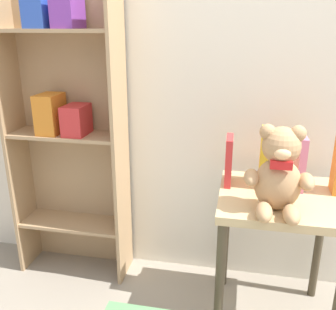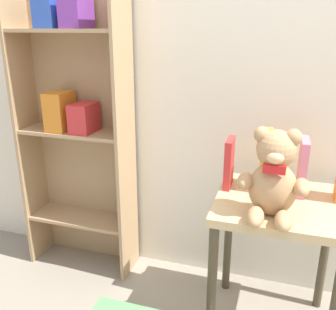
{
  "view_description": "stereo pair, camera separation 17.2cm",
  "coord_description": "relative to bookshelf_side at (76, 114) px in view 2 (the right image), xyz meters",
  "views": [
    {
      "loc": [
        -0.07,
        -0.64,
        1.36
      ],
      "look_at": [
        -0.4,
        0.96,
        0.8
      ],
      "focal_mm": 40.0,
      "sensor_mm": 36.0,
      "label": 1
    },
    {
      "loc": [
        0.09,
        -0.59,
        1.36
      ],
      "look_at": [
        -0.4,
        0.96,
        0.8
      ],
      "focal_mm": 40.0,
      "sensor_mm": 36.0,
      "label": 2
    }
  ],
  "objects": [
    {
      "name": "book_standing_yellow",
      "position": [
        1.02,
        -0.14,
        -0.11
      ],
      "size": [
        0.04,
        0.14,
        0.27
      ],
      "primitive_type": "cube",
      "rotation": [
        0.0,
        0.0,
        -0.03
      ],
      "color": "gold",
      "rests_on": "display_table"
    },
    {
      "name": "book_standing_red",
      "position": [
        0.86,
        -0.16,
        -0.13
      ],
      "size": [
        0.03,
        0.14,
        0.22
      ],
      "primitive_type": "cube",
      "rotation": [
        0.0,
        0.0,
        0.02
      ],
      "color": "red",
      "rests_on": "display_table"
    },
    {
      "name": "wall_back",
      "position": [
        0.99,
        0.13,
        0.34
      ],
      "size": [
        4.8,
        0.06,
        2.5
      ],
      "color": "silver",
      "rests_on": "ground_plane"
    },
    {
      "name": "book_standing_pink",
      "position": [
        1.18,
        -0.14,
        -0.12
      ],
      "size": [
        0.03,
        0.15,
        0.24
      ],
      "primitive_type": "cube",
      "rotation": [
        0.0,
        0.0,
        0.01
      ],
      "color": "#D17093",
      "rests_on": "display_table"
    },
    {
      "name": "bookshelf_side",
      "position": [
        0.0,
        0.0,
        0.0
      ],
      "size": [
        0.62,
        0.23,
        1.64
      ],
      "color": "tan",
      "rests_on": "ground_plane"
    },
    {
      "name": "teddy_bear",
      "position": [
        1.06,
        -0.39,
        -0.08
      ],
      "size": [
        0.27,
        0.24,
        0.35
      ],
      "color": "tan",
      "rests_on": "display_table"
    },
    {
      "name": "display_table",
      "position": [
        1.1,
        -0.25,
        -0.36
      ],
      "size": [
        0.53,
        0.51,
        0.66
      ],
      "color": "tan",
      "rests_on": "ground_plane"
    }
  ]
}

